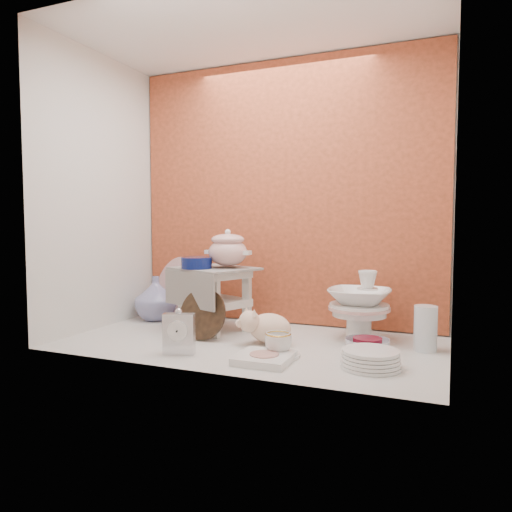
{
  "coord_description": "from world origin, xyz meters",
  "views": [
    {
      "loc": [
        0.9,
        -2.11,
        0.58
      ],
      "look_at": [
        0.02,
        0.02,
        0.42
      ],
      "focal_mm": 33.59,
      "sensor_mm": 36.0,
      "label": 1
    }
  ],
  "objects": [
    {
      "name": "niche_shell",
      "position": [
        0.0,
        0.18,
        0.93
      ],
      "size": [
        1.86,
        1.03,
        1.53
      ],
      "color": "#C95632",
      "rests_on": "ground"
    },
    {
      "name": "teacup_saucer",
      "position": [
        0.21,
        -0.18,
        0.01
      ],
      "size": [
        0.22,
        0.22,
        0.01
      ],
      "primitive_type": "cylinder",
      "rotation": [
        0.0,
        0.0,
        0.17
      ],
      "color": "white",
      "rests_on": "ground"
    },
    {
      "name": "floral_platter",
      "position": [
        -0.66,
        0.38,
        0.19
      ],
      "size": [
        0.41,
        0.27,
        0.37
      ],
      "primitive_type": null,
      "rotation": [
        0.0,
        0.0,
        -0.4
      ],
      "color": "white",
      "rests_on": "ground"
    },
    {
      "name": "plush_pig",
      "position": [
        0.1,
        0.01,
        0.08
      ],
      "size": [
        0.3,
        0.23,
        0.16
      ],
      "primitive_type": "ellipsoid",
      "rotation": [
        0.0,
        0.0,
        0.18
      ],
      "color": "beige",
      "rests_on": "ground"
    },
    {
      "name": "porcelain_tower",
      "position": [
        0.48,
        0.24,
        0.17
      ],
      "size": [
        0.39,
        0.39,
        0.35
      ],
      "primitive_type": null,
      "rotation": [
        0.0,
        0.0,
        0.34
      ],
      "color": "white",
      "rests_on": "ground"
    },
    {
      "name": "soup_tureen",
      "position": [
        -0.21,
        0.18,
        0.44
      ],
      "size": [
        0.28,
        0.28,
        0.21
      ],
      "primitive_type": null,
      "rotation": [
        0.0,
        0.0,
        0.16
      ],
      "color": "white",
      "rests_on": "step_stool"
    },
    {
      "name": "ground",
      "position": [
        0.0,
        0.0,
        0.0
      ],
      "size": [
        1.8,
        1.8,
        0.0
      ],
      "primitive_type": "plane",
      "color": "silver",
      "rests_on": "ground"
    },
    {
      "name": "lattice_dish",
      "position": [
        0.18,
        -0.28,
        0.02
      ],
      "size": [
        0.23,
        0.23,
        0.03
      ],
      "primitive_type": "cube",
      "rotation": [
        0.0,
        0.0,
        0.02
      ],
      "color": "white",
      "rests_on": "ground"
    },
    {
      "name": "blue_white_vase",
      "position": [
        -0.74,
        0.28,
        0.13
      ],
      "size": [
        0.26,
        0.26,
        0.26
      ],
      "primitive_type": "imported",
      "rotation": [
        0.0,
        0.0,
        0.03
      ],
      "color": "silver",
      "rests_on": "ground"
    },
    {
      "name": "mantel_clock",
      "position": [
        -0.21,
        -0.31,
        0.1
      ],
      "size": [
        0.15,
        0.09,
        0.2
      ],
      "primitive_type": "cube",
      "rotation": [
        0.0,
        0.0,
        0.31
      ],
      "color": "silver",
      "rests_on": "ground"
    },
    {
      "name": "step_stool",
      "position": [
        -0.28,
        0.16,
        0.17
      ],
      "size": [
        0.5,
        0.47,
        0.34
      ],
      "primitive_type": null,
      "rotation": [
        0.0,
        0.0,
        -0.39
      ],
      "color": "silver",
      "rests_on": "ground"
    },
    {
      "name": "cobalt_bowl",
      "position": [
        -0.34,
        0.08,
        0.37
      ],
      "size": [
        0.18,
        0.18,
        0.06
      ],
      "primitive_type": "cylinder",
      "rotation": [
        0.0,
        0.0,
        -0.12
      ],
      "color": "#0A1551",
      "rests_on": "step_stool"
    },
    {
      "name": "lacquer_tray",
      "position": [
        -0.24,
        -0.04,
        0.13
      ],
      "size": [
        0.27,
        0.1,
        0.25
      ],
      "primitive_type": null,
      "rotation": [
        0.0,
        0.0,
        -0.08
      ],
      "color": "black",
      "rests_on": "ground"
    },
    {
      "name": "dinner_plate_stack",
      "position": [
        0.6,
        -0.19,
        0.04
      ],
      "size": [
        0.26,
        0.26,
        0.07
      ],
      "primitive_type": "cylinder",
      "rotation": [
        0.0,
        0.0,
        -0.09
      ],
      "color": "white",
      "rests_on": "ground"
    },
    {
      "name": "crystal_bowl",
      "position": [
        0.56,
        0.03,
        0.03
      ],
      "size": [
        0.25,
        0.25,
        0.06
      ],
      "primitive_type": "imported",
      "rotation": [
        0.0,
        0.0,
        0.37
      ],
      "color": "silver",
      "rests_on": "ground"
    },
    {
      "name": "gold_rim_teacup",
      "position": [
        0.21,
        -0.18,
        0.06
      ],
      "size": [
        0.12,
        0.12,
        0.09
      ],
      "primitive_type": "imported",
      "rotation": [
        0.0,
        0.0,
        0.03
      ],
      "color": "white",
      "rests_on": "teacup_saucer"
    },
    {
      "name": "clear_glass_vase",
      "position": [
        0.79,
        0.16,
        0.1
      ],
      "size": [
        0.1,
        0.1,
        0.21
      ],
      "primitive_type": "cylinder",
      "rotation": [
        0.0,
        0.0,
        0.01
      ],
      "color": "silver",
      "rests_on": "ground"
    }
  ]
}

